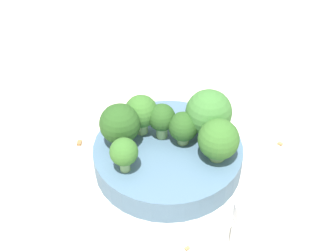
% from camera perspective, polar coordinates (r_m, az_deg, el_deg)
% --- Properties ---
extents(ground_plane, '(3.00, 3.00, 0.00)m').
position_cam_1_polar(ground_plane, '(0.61, 0.00, -4.73)').
color(ground_plane, beige).
extents(bowl, '(0.19, 0.19, 0.03)m').
position_cam_1_polar(bowl, '(0.60, 0.00, -3.63)').
color(bowl, slate).
rests_on(bowl, ground_plane).
extents(broccoli_floret_0, '(0.05, 0.05, 0.06)m').
position_cam_1_polar(broccoli_floret_0, '(0.57, -5.88, 0.21)').
color(broccoli_floret_0, '#7A9E5B').
rests_on(broccoli_floret_0, bowl).
extents(broccoli_floret_1, '(0.04, 0.04, 0.05)m').
position_cam_1_polar(broccoli_floret_1, '(0.58, -1.19, 0.79)').
color(broccoli_floret_1, '#84AD66').
rests_on(broccoli_floret_1, bowl).
extents(broccoli_floret_2, '(0.03, 0.03, 0.05)m').
position_cam_1_polar(broccoli_floret_2, '(0.54, -5.39, -3.27)').
color(broccoli_floret_2, '#84AD66').
rests_on(broccoli_floret_2, bowl).
extents(broccoli_floret_3, '(0.04, 0.04, 0.04)m').
position_cam_1_polar(broccoli_floret_3, '(0.58, 1.69, 0.13)').
color(broccoli_floret_3, '#7A9E5B').
rests_on(broccoli_floret_3, bowl).
extents(broccoli_floret_4, '(0.05, 0.05, 0.06)m').
position_cam_1_polar(broccoli_floret_4, '(0.56, 6.18, -1.72)').
color(broccoli_floret_4, '#7A9E5B').
rests_on(broccoli_floret_4, bowl).
extents(broccoli_floret_5, '(0.06, 0.06, 0.07)m').
position_cam_1_polar(broccoli_floret_5, '(0.58, 4.94, 1.67)').
color(broccoli_floret_5, '#84AD66').
rests_on(broccoli_floret_5, bowl).
extents(broccoli_floret_6, '(0.04, 0.04, 0.06)m').
position_cam_1_polar(broccoli_floret_6, '(0.59, -3.29, 1.68)').
color(broccoli_floret_6, '#84AD66').
rests_on(broccoli_floret_6, bowl).
extents(pepper_shaker, '(0.04, 0.04, 0.08)m').
position_cam_1_polar(pepper_shaker, '(0.50, 9.79, -12.40)').
color(pepper_shaker, silver).
rests_on(pepper_shaker, ground_plane).
extents(almond_crumb_0, '(0.01, 0.01, 0.01)m').
position_cam_1_polar(almond_crumb_0, '(0.65, -10.76, -1.91)').
color(almond_crumb_0, olive).
rests_on(almond_crumb_0, ground_plane).
extents(almond_crumb_1, '(0.01, 0.00, 0.01)m').
position_cam_1_polar(almond_crumb_1, '(0.53, 2.35, -14.60)').
color(almond_crumb_1, '#AD7F4C').
rests_on(almond_crumb_1, ground_plane).
extents(almond_crumb_3, '(0.01, 0.01, 0.01)m').
position_cam_1_polar(almond_crumb_3, '(0.65, 13.52, -2.03)').
color(almond_crumb_3, '#AD7F4C').
rests_on(almond_crumb_3, ground_plane).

